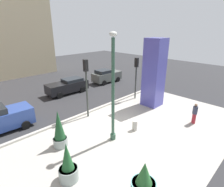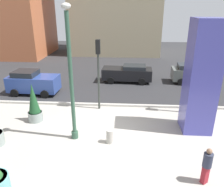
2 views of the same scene
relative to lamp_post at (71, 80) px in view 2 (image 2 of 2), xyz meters
The scene contains 13 objects.
ground_plane 6.37m from the lamp_post, 71.54° to the left, with size 60.00×60.00×0.00m, color #2D2D30.
plaza_pavement 3.85m from the lamp_post, 26.35° to the right, with size 18.00×10.00×0.02m, color #ADA89E.
curb_strip 5.64m from the lamp_post, 68.07° to the left, with size 18.00×0.24×0.16m, color #B7B2A8.
lamp_post is the anchor object (origin of this frame).
art_pillar_blue 6.87m from the lamp_post, 11.92° to the left, with size 1.57×1.57×6.18m, color #4C4CAD.
potted_plant_near_left 4.05m from the lamp_post, 148.44° to the left, with size 0.88×0.88×2.45m.
concrete_bollard 3.54m from the lamp_post, ahead, with size 0.36×0.36×0.75m, color #B2ADA3.
traffic_light_corner 3.90m from the lamp_post, 77.11° to the left, with size 0.28×0.42×4.75m.
traffic_light_far_side 7.76m from the lamp_post, 27.44° to the left, with size 0.28×0.42×4.21m.
car_passing_lane 10.57m from the lamp_post, 74.09° to the left, with size 4.64×2.12×1.60m.
car_far_lane 13.53m from the lamp_post, 48.50° to the left, with size 4.01×2.13×1.74m.
car_curb_east 8.34m from the lamp_post, 127.21° to the left, with size 4.03×2.16×1.89m.
pedestrian_crossing 7.06m from the lamp_post, 26.05° to the right, with size 0.50×0.50×1.63m.
Camera 2 is at (0.99, -11.42, 6.72)m, focal length 35.82 mm.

